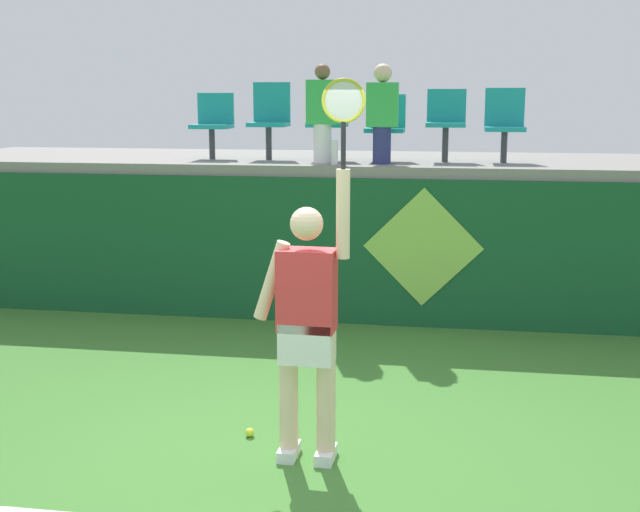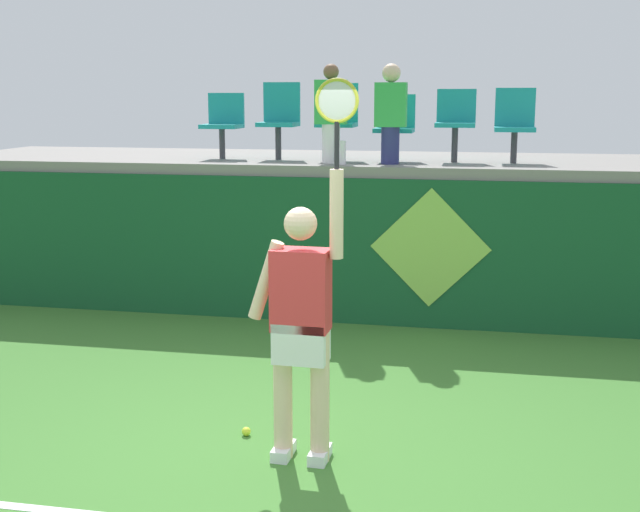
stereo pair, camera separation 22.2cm
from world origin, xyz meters
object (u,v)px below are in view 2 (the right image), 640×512
stadium_chair_3 (395,124)px  spectator_0 (331,112)px  spectator_1 (391,112)px  water_bottle (343,153)px  stadium_chair_4 (456,120)px  stadium_chair_5 (515,122)px  tennis_ball (246,431)px  stadium_chair_2 (338,117)px  stadium_chair_1 (280,117)px  stadium_chair_0 (223,121)px  tennis_player (302,319)px

stadium_chair_3 → spectator_0: 0.80m
spectator_0 → spectator_1: 0.67m
water_bottle → stadium_chair_4: bearing=27.1°
stadium_chair_5 → spectator_1: bearing=-161.7°
tennis_ball → stadium_chair_2: (-0.04, 4.04, 2.17)m
tennis_ball → water_bottle: (0.13, 3.42, 1.81)m
stadium_chair_2 → spectator_1: bearing=-33.6°
stadium_chair_1 → stadium_chair_5: 2.69m
tennis_ball → water_bottle: size_ratio=0.25×
water_bottle → stadium_chair_3: 0.84m
spectator_1 → stadium_chair_1: bearing=161.9°
stadium_chair_0 → stadium_chair_3: size_ratio=1.02×
stadium_chair_0 → stadium_chair_3: bearing=0.1°
stadium_chair_4 → spectator_1: (-0.69, -0.43, 0.09)m
tennis_ball → stadium_chair_1: bearing=100.2°
stadium_chair_3 → stadium_chair_0: bearing=-179.9°
water_bottle → stadium_chair_0: stadium_chair_0 is taller
stadium_chair_2 → stadium_chair_3: (0.67, -0.01, -0.07)m
stadium_chair_0 → stadium_chair_5: size_ratio=0.93×
stadium_chair_1 → stadium_chair_4: (2.04, -0.01, -0.02)m
tennis_ball → spectator_1: 4.28m
tennis_player → spectator_1: (0.14, 3.89, 1.28)m
spectator_0 → stadium_chair_5: bearing=11.9°
tennis_ball → stadium_chair_0: stadium_chair_0 is taller
water_bottle → stadium_chair_5: (1.84, 0.61, 0.32)m
tennis_player → stadium_chair_5: tennis_player is taller
tennis_ball → stadium_chair_3: bearing=81.2°
tennis_ball → stadium_chair_2: bearing=90.5°
stadium_chair_3 → stadium_chair_5: size_ratio=0.91×
spectator_0 → tennis_player: bearing=-82.3°
water_bottle → stadium_chair_5: stadium_chair_5 is taller
stadium_chair_1 → stadium_chair_3: stadium_chair_1 is taller
stadium_chair_0 → water_bottle: bearing=-21.5°
tennis_player → stadium_chair_3: (0.14, 4.32, 1.14)m
tennis_ball → spectator_0: spectator_0 is taller
water_bottle → spectator_1: spectator_1 is taller
stadium_chair_5 → tennis_ball: bearing=-115.9°
water_bottle → stadium_chair_0: size_ratio=0.34×
spectator_0 → stadium_chair_0: bearing=163.2°
stadium_chair_2 → spectator_1: size_ratio=0.82×
stadium_chair_5 → stadium_chair_2: bearing=180.0°
water_bottle → stadium_chair_0: bearing=158.5°
water_bottle → stadium_chair_1: stadium_chair_1 is taller
tennis_ball → stadium_chair_1: size_ratio=0.07×
water_bottle → stadium_chair_3: (0.50, 0.61, 0.29)m
water_bottle → stadium_chair_1: size_ratio=0.29×
stadium_chair_0 → spectator_0: 1.44m
tennis_ball → stadium_chair_4: size_ratio=0.08×
stadium_chair_5 → stadium_chair_1: bearing=179.9°
stadium_chair_0 → stadium_chair_4: 2.73m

